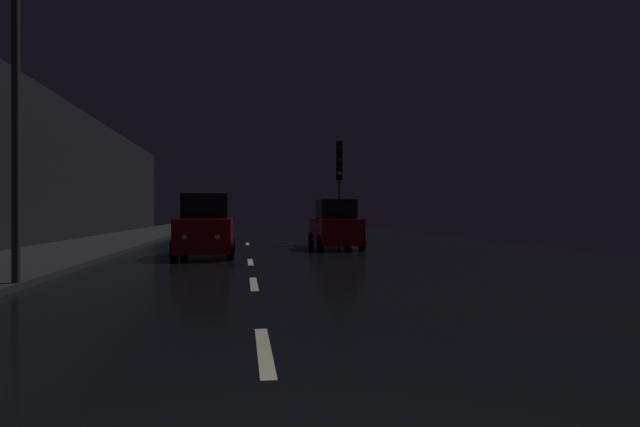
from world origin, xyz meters
TOP-DOWN VIEW (x-y plane):
  - ground at (0.00, 24.50)m, footprint 25.98×84.00m
  - sidewalk_left at (-6.79, 24.50)m, footprint 4.40×84.00m
  - building_facade_left at (-9.39, 21.00)m, footprint 0.80×63.00m
  - lane_centerline at (0.00, 12.21)m, footprint 0.16×22.66m
  - traffic_light_far_right at (4.49, 23.15)m, footprint 0.36×0.48m
  - streetlamp_overhead at (-4.27, 8.39)m, footprint 1.70×0.44m
  - car_approaching_headlights at (-1.52, 16.23)m, footprint 2.00×4.34m
  - car_parked_right_far at (3.69, 19.68)m, footprint 1.91×4.14m

SIDE VIEW (x-z plane):
  - ground at x=0.00m, z-range -0.02..0.00m
  - lane_centerline at x=0.00m, z-range 0.00..0.01m
  - sidewalk_left at x=-6.79m, z-range 0.00..0.15m
  - car_parked_right_far at x=3.69m, z-range -0.09..1.99m
  - car_approaching_headlights at x=-1.52m, z-range -0.09..2.09m
  - building_facade_left at x=-9.39m, z-range 0.00..7.17m
  - traffic_light_far_right at x=4.49m, z-range 1.16..6.21m
  - streetlamp_overhead at x=-4.27m, z-range 1.23..9.39m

